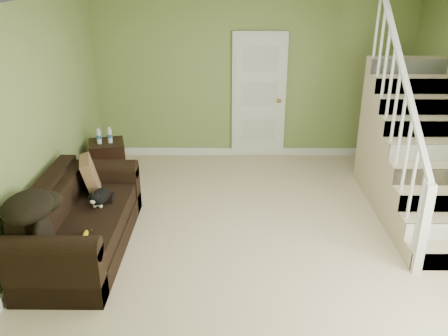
{
  "coord_description": "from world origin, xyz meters",
  "views": [
    {
      "loc": [
        -0.39,
        -4.73,
        2.88
      ],
      "look_at": [
        -0.43,
        0.19,
        0.81
      ],
      "focal_mm": 38.0,
      "sensor_mm": 36.0,
      "label": 1
    }
  ],
  "objects_px": {
    "sofa": "(79,224)",
    "side_table": "(108,161)",
    "banana": "(85,235)",
    "cat": "(100,197)"
  },
  "relations": [
    {
      "from": "sofa",
      "to": "cat",
      "type": "xyz_separation_m",
      "value": [
        0.2,
        0.22,
        0.22
      ]
    },
    {
      "from": "sofa",
      "to": "side_table",
      "type": "height_order",
      "value": "side_table"
    },
    {
      "from": "sofa",
      "to": "banana",
      "type": "relative_size",
      "value": 11.73
    },
    {
      "from": "cat",
      "to": "banana",
      "type": "xyz_separation_m",
      "value": [
        0.02,
        -0.71,
        -0.06
      ]
    },
    {
      "from": "side_table",
      "to": "cat",
      "type": "xyz_separation_m",
      "value": [
        0.33,
        -1.67,
        0.23
      ]
    },
    {
      "from": "cat",
      "to": "banana",
      "type": "bearing_deg",
      "value": -79.49
    },
    {
      "from": "sofa",
      "to": "side_table",
      "type": "bearing_deg",
      "value": 94.06
    },
    {
      "from": "sofa",
      "to": "banana",
      "type": "height_order",
      "value": "sofa"
    },
    {
      "from": "side_table",
      "to": "cat",
      "type": "distance_m",
      "value": 1.72
    },
    {
      "from": "cat",
      "to": "banana",
      "type": "height_order",
      "value": "cat"
    }
  ]
}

